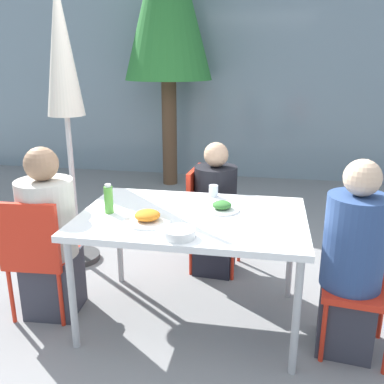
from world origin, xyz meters
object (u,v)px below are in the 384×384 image
object	(u,v)px
bottle	(109,199)
salad_bowl	(179,233)
drinking_cup	(213,191)
person_far	(215,213)
person_right	(352,265)
chair_right	(359,270)
closed_umbrella	(63,66)
person_left	(49,239)
chair_far	(207,212)
chair_left	(37,250)

from	to	relation	value
bottle	salad_bowl	distance (m)	0.60
drinking_cup	person_far	bearing A→B (deg)	94.40
person_right	person_far	distance (m)	1.24
chair_right	closed_umbrella	distance (m)	2.55
person_right	closed_umbrella	bearing A→B (deg)	-14.16
person_right	chair_right	bearing A→B (deg)	-121.84
person_left	drinking_cup	bearing A→B (deg)	20.12
person_right	closed_umbrella	world-z (taller)	closed_umbrella
closed_umbrella	bottle	size ratio (longest dim) A/B	12.10
person_left	chair_far	size ratio (longest dim) A/B	1.37
chair_left	chair_right	bearing A→B (deg)	-1.09
salad_bowl	chair_right	bearing A→B (deg)	16.62
closed_umbrella	salad_bowl	size ratio (longest dim) A/B	12.67
person_right	person_far	world-z (taller)	person_right
person_left	person_right	distance (m)	1.91
person_right	drinking_cup	xyz separation A→B (m)	(-0.87, 0.52, 0.24)
person_left	bottle	distance (m)	0.53
person_left	closed_umbrella	distance (m)	1.34
bottle	salad_bowl	bearing A→B (deg)	-30.49
bottle	chair_right	bearing A→B (deg)	0.06
bottle	chair_far	bearing A→B (deg)	58.81
chair_left	drinking_cup	xyz separation A→B (m)	(1.08, 0.54, 0.30)
chair_left	salad_bowl	xyz separation A→B (m)	(0.99, -0.21, 0.28)
chair_left	drinking_cup	distance (m)	1.25
person_far	chair_far	bearing A→B (deg)	-121.84
chair_far	bottle	xyz separation A→B (m)	(-0.50, -0.83, 0.35)
closed_umbrella	person_far	bearing A→B (deg)	0.65
chair_far	drinking_cup	xyz separation A→B (m)	(0.10, -0.38, 0.30)
drinking_cup	person_left	bearing A→B (deg)	-156.20
person_far	drinking_cup	xyz separation A→B (m)	(0.02, -0.32, 0.29)
bottle	drinking_cup	distance (m)	0.76
chair_far	drinking_cup	world-z (taller)	chair_far
salad_bowl	closed_umbrella	bearing A→B (deg)	136.63
person_far	salad_bowl	xyz separation A→B (m)	(-0.06, -1.08, 0.27)
person_left	chair_right	bearing A→B (deg)	-3.46
chair_left	drinking_cup	size ratio (longest dim) A/B	10.40
closed_umbrella	bottle	world-z (taller)	closed_umbrella
person_left	chair_far	xyz separation A→B (m)	(0.94, 0.84, -0.05)
chair_far	person_right	bearing A→B (deg)	51.70
person_far	bottle	xyz separation A→B (m)	(-0.58, -0.78, 0.34)
person_right	chair_far	xyz separation A→B (m)	(-0.97, 0.90, -0.06)
closed_umbrella	salad_bowl	xyz separation A→B (m)	(1.13, -1.07, -0.85)
person_right	salad_bowl	size ratio (longest dim) A/B	6.51
person_right	person_left	bearing A→B (deg)	5.61
chair_right	chair_far	xyz separation A→B (m)	(-1.03, 0.83, 0.00)
bottle	drinking_cup	size ratio (longest dim) A/B	2.32
person_left	person_far	distance (m)	1.28
person_far	salad_bowl	bearing A→B (deg)	1.11
person_right	closed_umbrella	distance (m)	2.50
person_far	drinking_cup	size ratio (longest dim) A/B	13.20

